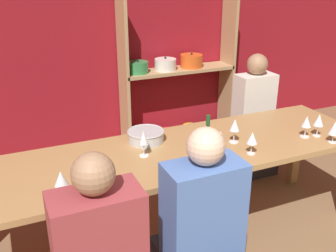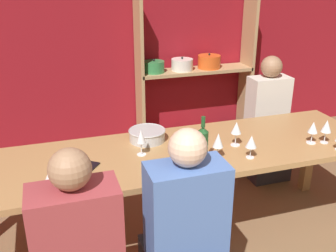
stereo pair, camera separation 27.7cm
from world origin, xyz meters
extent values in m
cube|color=maroon|center=(0.00, 3.83, 1.35)|extent=(8.80, 0.06, 2.70)
cube|color=tan|center=(0.05, 3.63, 0.84)|extent=(0.04, 0.30, 1.69)
cube|color=tan|center=(1.35, 3.63, 0.84)|extent=(0.04, 0.30, 1.69)
cube|color=tan|center=(0.70, 3.63, 0.02)|extent=(1.30, 0.30, 0.04)
cylinder|color=red|center=(0.22, 3.63, 0.08)|extent=(0.23, 0.23, 0.09)
sphere|color=black|center=(0.22, 3.63, 0.14)|extent=(0.02, 0.02, 0.02)
cylinder|color=red|center=(0.54, 3.63, 0.09)|extent=(0.22, 0.22, 0.12)
sphere|color=black|center=(0.54, 3.63, 0.16)|extent=(0.02, 0.02, 0.02)
cylinder|color=gold|center=(0.86, 3.63, 0.10)|extent=(0.17, 0.17, 0.13)
sphere|color=black|center=(0.86, 3.63, 0.18)|extent=(0.02, 0.02, 0.02)
cylinder|color=black|center=(1.19, 3.63, 0.08)|extent=(0.25, 0.25, 0.10)
sphere|color=black|center=(1.19, 3.63, 0.15)|extent=(0.02, 0.02, 0.02)
cube|color=tan|center=(0.70, 3.63, 0.86)|extent=(1.30, 0.30, 0.04)
cylinder|color=#338447|center=(0.22, 3.63, 0.94)|extent=(0.23, 0.23, 0.12)
sphere|color=black|center=(0.22, 3.63, 1.02)|extent=(0.02, 0.02, 0.02)
cylinder|color=silver|center=(0.54, 3.63, 0.94)|extent=(0.24, 0.24, 0.13)
sphere|color=black|center=(0.54, 3.63, 1.02)|extent=(0.02, 0.02, 0.02)
cylinder|color=#E0561E|center=(0.86, 3.63, 0.95)|extent=(0.25, 0.25, 0.15)
sphere|color=black|center=(0.86, 3.63, 1.04)|extent=(0.02, 0.02, 0.02)
cube|color=#AD7F4C|center=(-0.13, 1.94, 0.73)|extent=(3.00, 0.83, 0.04)
cube|color=#AD7F4C|center=(1.29, 2.28, 0.36)|extent=(0.08, 0.08, 0.71)
cylinder|color=#B7BABC|center=(-0.25, 2.17, 0.80)|extent=(0.26, 0.26, 0.08)
torus|color=#B7BABC|center=(-0.25, 2.17, 0.83)|extent=(0.27, 0.27, 0.01)
cylinder|color=#1E4C23|center=(-0.02, 1.68, 0.87)|extent=(0.07, 0.07, 0.24)
cone|color=#1E4C23|center=(-0.02, 1.68, 1.01)|extent=(0.07, 0.07, 0.03)
cylinder|color=#1E4C23|center=(-0.02, 1.68, 1.06)|extent=(0.03, 0.03, 0.07)
cylinder|color=white|center=(0.99, 1.61, 0.76)|extent=(0.06, 0.06, 0.00)
cylinder|color=white|center=(0.99, 1.61, 0.79)|extent=(0.01, 0.01, 0.06)
cone|color=white|center=(0.99, 1.61, 0.87)|extent=(0.08, 0.08, 0.10)
cylinder|color=maroon|center=(0.99, 1.61, 0.84)|extent=(0.04, 0.04, 0.04)
cylinder|color=white|center=(-0.35, 1.95, 0.76)|extent=(0.06, 0.06, 0.00)
cylinder|color=white|center=(-0.35, 1.95, 0.80)|extent=(0.01, 0.01, 0.09)
cone|color=white|center=(-0.35, 1.95, 0.89)|extent=(0.06, 0.06, 0.10)
cylinder|color=beige|center=(-0.35, 1.95, 0.87)|extent=(0.03, 0.03, 0.04)
cylinder|color=white|center=(0.33, 1.90, 0.76)|extent=(0.07, 0.07, 0.00)
cylinder|color=white|center=(0.33, 1.90, 0.80)|extent=(0.01, 0.01, 0.09)
cone|color=white|center=(0.33, 1.90, 0.89)|extent=(0.07, 0.07, 0.09)
cylinder|color=white|center=(0.97, 1.74, 0.76)|extent=(0.06, 0.06, 0.00)
cylinder|color=white|center=(0.97, 1.74, 0.80)|extent=(0.01, 0.01, 0.08)
cone|color=white|center=(0.97, 1.74, 0.89)|extent=(0.07, 0.07, 0.09)
cylinder|color=white|center=(0.34, 1.69, 0.76)|extent=(0.06, 0.06, 0.00)
cylinder|color=white|center=(0.34, 1.69, 0.80)|extent=(0.01, 0.01, 0.07)
cone|color=white|center=(0.34, 1.69, 0.87)|extent=(0.08, 0.08, 0.08)
cylinder|color=beige|center=(0.34, 1.69, 0.85)|extent=(0.04, 0.04, 0.03)
cylinder|color=white|center=(0.88, 1.77, 0.76)|extent=(0.07, 0.07, 0.00)
cylinder|color=white|center=(0.88, 1.77, 0.80)|extent=(0.01, 0.01, 0.08)
cone|color=white|center=(0.88, 1.77, 0.88)|extent=(0.07, 0.07, 0.08)
cylinder|color=maroon|center=(0.88, 1.77, 0.86)|extent=(0.04, 0.04, 0.03)
cylinder|color=white|center=(0.13, 1.75, 0.76)|extent=(0.06, 0.06, 0.00)
cylinder|color=white|center=(0.13, 1.75, 0.80)|extent=(0.01, 0.01, 0.08)
cone|color=white|center=(0.13, 1.75, 0.88)|extent=(0.07, 0.07, 0.10)
cylinder|color=maroon|center=(0.13, 1.75, 0.86)|extent=(0.04, 0.04, 0.04)
cylinder|color=white|center=(-0.94, 1.65, 0.76)|extent=(0.07, 0.07, 0.00)
cylinder|color=white|center=(-0.94, 1.65, 0.79)|extent=(0.01, 0.01, 0.07)
cone|color=white|center=(-0.94, 1.65, 0.87)|extent=(0.08, 0.08, 0.09)
cylinder|color=maroon|center=(-0.94, 1.65, 0.85)|extent=(0.04, 0.04, 0.03)
cylinder|color=white|center=(-0.01, 1.86, 0.76)|extent=(0.07, 0.07, 0.00)
cylinder|color=white|center=(-0.01, 1.86, 0.80)|extent=(0.01, 0.01, 0.08)
cone|color=white|center=(-0.01, 1.86, 0.87)|extent=(0.06, 0.06, 0.07)
cylinder|color=maroon|center=(-0.01, 1.86, 0.86)|extent=(0.04, 0.04, 0.03)
cube|color=black|center=(-0.71, 1.87, 0.76)|extent=(0.15, 0.16, 0.01)
cube|color=#99383D|center=(-0.86, 1.21, 0.72)|extent=(0.43, 0.23, 0.57)
sphere|color=#9E7556|center=(-0.86, 1.21, 1.11)|extent=(0.20, 0.20, 0.20)
cube|color=#2D2D38|center=(1.07, 2.68, 0.21)|extent=(0.38, 0.47, 0.42)
cube|color=silver|center=(1.07, 2.68, 0.71)|extent=(0.38, 0.21, 0.58)
sphere|color=#9E7556|center=(1.07, 2.68, 1.10)|extent=(0.20, 0.20, 0.20)
cube|color=#4C70B7|center=(-0.29, 1.22, 0.75)|extent=(0.41, 0.23, 0.56)
sphere|color=beige|center=(-0.29, 1.22, 1.13)|extent=(0.20, 0.20, 0.20)
camera|label=1|loc=(-1.17, -0.30, 1.95)|focal=42.00mm
camera|label=2|loc=(-0.91, -0.40, 1.95)|focal=42.00mm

